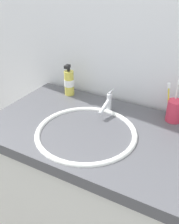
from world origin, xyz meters
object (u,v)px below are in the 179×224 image
Objects in this scene: toothbrush_white at (176,97)px; toothbrush_yellow at (168,99)px; soap_dispenser at (69,82)px; faucet at (107,104)px; toothbrush_cup at (174,111)px.

toothbrush_yellow is at bearing -131.03° from toothbrush_white.
toothbrush_yellow is 0.54m from soap_dispenser.
toothbrush_yellow is at bearing 14.87° from faucet.
toothbrush_yellow is 1.02× the size of soap_dispenser.
faucet is 0.31m from toothbrush_cup.
faucet is at bearing -166.09° from toothbrush_cup.
toothbrush_white is 0.04m from toothbrush_yellow.
toothbrush_cup is 0.58m from soap_dispenser.
toothbrush_yellow is (0.27, 0.07, 0.06)m from faucet.
toothbrush_white is at bearing 48.97° from toothbrush_yellow.
faucet is 0.81× the size of toothbrush_yellow.
toothbrush_cup is at bearing -71.91° from toothbrush_white.
toothbrush_white is 1.05× the size of soap_dispenser.
toothbrush_cup is (0.30, 0.08, 0.01)m from faucet.
faucet is 1.41× the size of toothbrush_cup.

